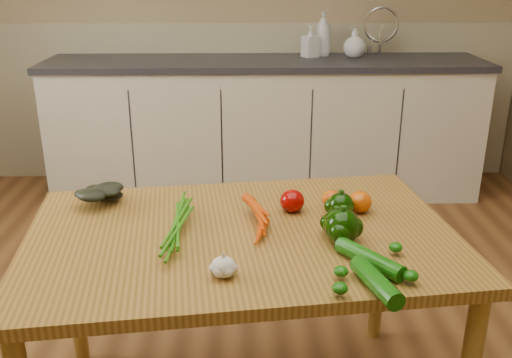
{
  "coord_description": "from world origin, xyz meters",
  "views": [
    {
      "loc": [
        0.05,
        -1.53,
        1.49
      ],
      "look_at": [
        0.1,
        0.31,
        0.79
      ],
      "focal_mm": 40.0,
      "sensor_mm": 36.0,
      "label": 1
    }
  ],
  "objects_px": {
    "table": "(242,254)",
    "leafy_greens": "(104,193)",
    "pepper_a": "(336,223)",
    "carrot_bunch": "(232,219)",
    "garlic_bulb": "(223,267)",
    "pepper_c": "(342,226)",
    "pepper_b": "(341,206)",
    "tomato_b": "(331,199)",
    "zucchini_a": "(369,259)",
    "tomato_c": "(360,202)",
    "soap_bottle_c": "(355,43)",
    "soap_bottle_a": "(323,34)",
    "zucchini_b": "(376,282)",
    "tomato_a": "(292,201)",
    "soap_bottle_b": "(310,41)"
  },
  "relations": [
    {
      "from": "table",
      "to": "soap_bottle_b",
      "type": "relative_size",
      "value": 6.93
    },
    {
      "from": "pepper_b",
      "to": "pepper_c",
      "type": "distance_m",
      "value": 0.17
    },
    {
      "from": "table",
      "to": "pepper_b",
      "type": "height_order",
      "value": "pepper_b"
    },
    {
      "from": "tomato_c",
      "to": "pepper_b",
      "type": "bearing_deg",
      "value": -145.75
    },
    {
      "from": "soap_bottle_c",
      "to": "pepper_a",
      "type": "height_order",
      "value": "soap_bottle_c"
    },
    {
      "from": "pepper_a",
      "to": "tomato_a",
      "type": "xyz_separation_m",
      "value": [
        -0.12,
        0.18,
        -0.0
      ]
    },
    {
      "from": "soap_bottle_c",
      "to": "zucchini_a",
      "type": "distance_m",
      "value": 2.48
    },
    {
      "from": "table",
      "to": "leafy_greens",
      "type": "distance_m",
      "value": 0.53
    },
    {
      "from": "pepper_a",
      "to": "carrot_bunch",
      "type": "bearing_deg",
      "value": 170.71
    },
    {
      "from": "tomato_b",
      "to": "zucchini_a",
      "type": "bearing_deg",
      "value": -83.95
    },
    {
      "from": "garlic_bulb",
      "to": "pepper_b",
      "type": "relative_size",
      "value": 0.78
    },
    {
      "from": "soap_bottle_b",
      "to": "soap_bottle_c",
      "type": "xyz_separation_m",
      "value": [
        0.29,
        -0.0,
        -0.01
      ]
    },
    {
      "from": "soap_bottle_c",
      "to": "pepper_c",
      "type": "height_order",
      "value": "soap_bottle_c"
    },
    {
      "from": "soap_bottle_b",
      "to": "carrot_bunch",
      "type": "xyz_separation_m",
      "value": [
        -0.48,
        -2.19,
        -0.26
      ]
    },
    {
      "from": "tomato_b",
      "to": "soap_bottle_b",
      "type": "bearing_deg",
      "value": 85.82
    },
    {
      "from": "soap_bottle_c",
      "to": "garlic_bulb",
      "type": "xyz_separation_m",
      "value": [
        -0.79,
        -2.48,
        -0.26
      ]
    },
    {
      "from": "pepper_a",
      "to": "zucchini_b",
      "type": "bearing_deg",
      "value": -80.43
    },
    {
      "from": "soap_bottle_b",
      "to": "zucchini_b",
      "type": "height_order",
      "value": "soap_bottle_b"
    },
    {
      "from": "zucchini_a",
      "to": "zucchini_b",
      "type": "distance_m",
      "value": 0.12
    },
    {
      "from": "soap_bottle_a",
      "to": "zucchini_b",
      "type": "distance_m",
      "value": 2.65
    },
    {
      "from": "table",
      "to": "garlic_bulb",
      "type": "xyz_separation_m",
      "value": [
        -0.05,
        -0.27,
        0.11
      ]
    },
    {
      "from": "garlic_bulb",
      "to": "pepper_a",
      "type": "xyz_separation_m",
      "value": [
        0.34,
        0.24,
        0.01
      ]
    },
    {
      "from": "tomato_c",
      "to": "garlic_bulb",
      "type": "bearing_deg",
      "value": -137.23
    },
    {
      "from": "soap_bottle_a",
      "to": "leafy_greens",
      "type": "relative_size",
      "value": 1.52
    },
    {
      "from": "pepper_b",
      "to": "zucchini_a",
      "type": "distance_m",
      "value": 0.32
    },
    {
      "from": "garlic_bulb",
      "to": "pepper_b",
      "type": "distance_m",
      "value": 0.52
    },
    {
      "from": "leafy_greens",
      "to": "pepper_b",
      "type": "xyz_separation_m",
      "value": [
        0.79,
        -0.12,
        -0.0
      ]
    },
    {
      "from": "carrot_bunch",
      "to": "pepper_c",
      "type": "height_order",
      "value": "pepper_c"
    },
    {
      "from": "soap_bottle_a",
      "to": "soap_bottle_c",
      "type": "relative_size",
      "value": 1.55
    },
    {
      "from": "zucchini_a",
      "to": "pepper_c",
      "type": "bearing_deg",
      "value": 109.28
    },
    {
      "from": "soap_bottle_b",
      "to": "pepper_b",
      "type": "height_order",
      "value": "soap_bottle_b"
    },
    {
      "from": "table",
      "to": "leafy_greens",
      "type": "relative_size",
      "value": 7.48
    },
    {
      "from": "pepper_b",
      "to": "soap_bottle_c",
      "type": "bearing_deg",
      "value": 78.67
    },
    {
      "from": "leafy_greens",
      "to": "pepper_b",
      "type": "relative_size",
      "value": 2.18
    },
    {
      "from": "leafy_greens",
      "to": "pepper_c",
      "type": "distance_m",
      "value": 0.82
    },
    {
      "from": "pepper_c",
      "to": "tomato_b",
      "type": "relative_size",
      "value": 1.62
    },
    {
      "from": "table",
      "to": "tomato_b",
      "type": "xyz_separation_m",
      "value": [
        0.31,
        0.19,
        0.11
      ]
    },
    {
      "from": "tomato_c",
      "to": "soap_bottle_a",
      "type": "bearing_deg",
      "value": 86.02
    },
    {
      "from": "tomato_a",
      "to": "zucchini_a",
      "type": "bearing_deg",
      "value": -64.39
    },
    {
      "from": "pepper_c",
      "to": "tomato_c",
      "type": "height_order",
      "value": "pepper_c"
    },
    {
      "from": "carrot_bunch",
      "to": "garlic_bulb",
      "type": "bearing_deg",
      "value": -100.52
    },
    {
      "from": "pepper_a",
      "to": "tomato_c",
      "type": "xyz_separation_m",
      "value": [
        0.11,
        0.17,
        -0.0
      ]
    },
    {
      "from": "pepper_c",
      "to": "tomato_b",
      "type": "height_order",
      "value": "pepper_c"
    },
    {
      "from": "table",
      "to": "leafy_greens",
      "type": "height_order",
      "value": "leafy_greens"
    },
    {
      "from": "soap_bottle_a",
      "to": "carrot_bunch",
      "type": "distance_m",
      "value": 2.35
    },
    {
      "from": "table",
      "to": "pepper_a",
      "type": "relative_size",
      "value": 17.49
    },
    {
      "from": "pepper_a",
      "to": "garlic_bulb",
      "type": "bearing_deg",
      "value": -144.48
    },
    {
      "from": "carrot_bunch",
      "to": "tomato_a",
      "type": "distance_m",
      "value": 0.24
    },
    {
      "from": "soap_bottle_a",
      "to": "pepper_b",
      "type": "distance_m",
      "value": 2.22
    },
    {
      "from": "soap_bottle_b",
      "to": "garlic_bulb",
      "type": "distance_m",
      "value": 2.55
    }
  ]
}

